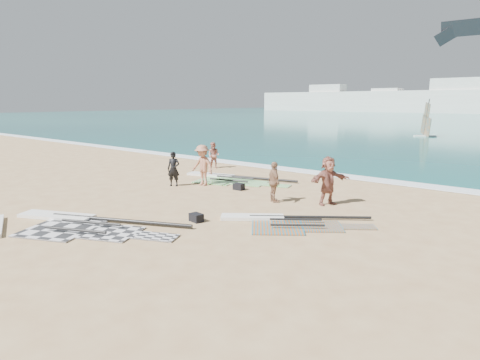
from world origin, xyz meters
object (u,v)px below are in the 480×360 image
Objects in this scene: rig_orange at (283,222)px; gear_bag_far at (196,218)px; rig_green at (227,179)px; beachgoer_back at (274,182)px; gear_bag_near at (239,187)px; beachgoer_left at (214,155)px; beachgoer_right at (328,181)px; beachgoer_mid at (202,165)px; rig_grey at (79,224)px; person_wetsuit at (174,169)px.

gear_bag_far is (-2.43, -1.71, 0.09)m from rig_orange.
rig_green is 5.35m from beachgoer_back.
rig_orange is at bearing -35.13° from gear_bag_near.
beachgoer_left is 0.82× the size of beachgoer_right.
gear_bag_far is (4.13, -6.43, 0.09)m from rig_green.
beachgoer_mid is at bearing 119.80° from beachgoer_right.
beachgoer_right is (6.53, 0.44, -0.02)m from beachgoer_mid.
beachgoer_right is (4.50, 0.11, 0.83)m from gear_bag_near.
beachgoer_back reaches higher than rig_grey.
gear_bag_near is (2.07, -1.57, 0.10)m from rig_green.
rig_grey is at bearing -96.21° from rig_green.
rig_grey is 6.77m from person_wetsuit.
rig_grey is 3.90× the size of beachgoer_back.
rig_green is 7.64m from gear_bag_far.
rig_grey is 3.91m from gear_bag_far.
beachgoer_back is at bearing -48.08° from beachgoer_left.
person_wetsuit is 7.67m from beachgoer_right.
beachgoer_back is 2.16m from beachgoer_right.
gear_bag_near is 3.38m from person_wetsuit.
beachgoer_right reaches higher than rig_orange.
beachgoer_left reaches higher than rig_green.
beachgoer_left is at bearing 126.93° from beachgoer_mid.
beachgoer_right is (6.57, -1.46, 0.93)m from rig_green.
gear_bag_far is at bearing -47.65° from beachgoer_mid.
gear_bag_near is 0.30× the size of beachgoer_left.
person_wetsuit is at bearing 86.06° from rig_grey.
beachgoer_mid reaches higher than rig_green.
gear_bag_far is at bearing -71.95° from rig_green.
beachgoer_mid is (1.00, 0.99, 0.16)m from person_wetsuit.
beachgoer_back reaches higher than gear_bag_far.
gear_bag_far is 0.24× the size of beachgoer_right.
gear_bag_near reaches higher than rig_grey.
beachgoer_left is at bearing 143.10° from gear_bag_near.
beachgoer_mid is (-6.52, 2.82, 0.96)m from rig_orange.
beachgoer_mid is at bearing 27.19° from beachgoer_back.
beachgoer_back is (-1.88, 2.24, 0.79)m from rig_orange.
rig_orange is 2.95× the size of person_wetsuit.
person_wetsuit reaches higher than gear_bag_far.
beachgoer_right is at bearing -37.71° from beachgoer_left.
beachgoer_back is (5.64, 0.41, -0.00)m from person_wetsuit.
rig_orange is 2.95× the size of beachgoer_back.
rig_green is 3.15m from person_wetsuit.
rig_grey is 9.37m from beachgoer_right.
rig_green is 3.92m from beachgoer_left.
person_wetsuit is 1.42m from beachgoer_mid.
gear_bag_far is (2.06, -4.86, -0.01)m from gear_bag_near.
rig_orange is 7.78m from person_wetsuit.
gear_bag_far is 0.28× the size of beachgoer_back.
rig_orange is 10.41× the size of gear_bag_near.
beachgoer_left is at bearing 94.67° from beachgoer_right.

